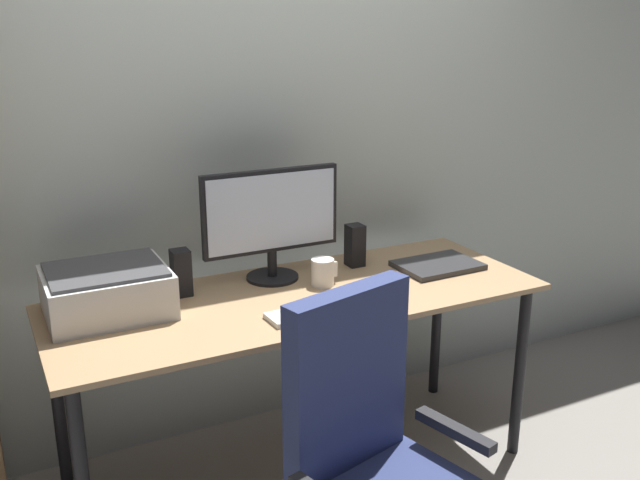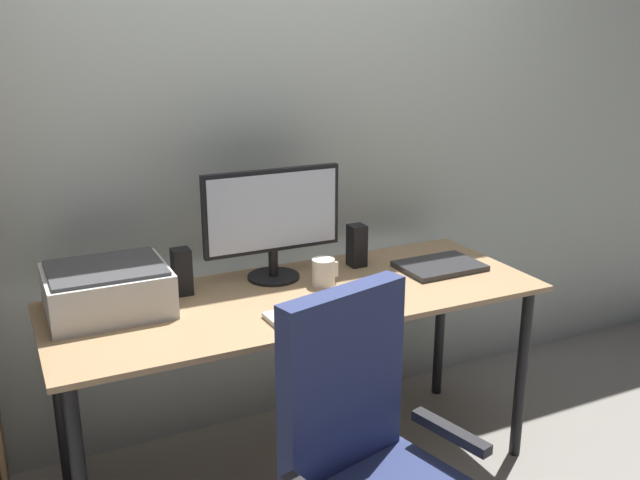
{
  "view_description": "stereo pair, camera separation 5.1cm",
  "coord_description": "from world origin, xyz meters",
  "px_view_note": "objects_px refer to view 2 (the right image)",
  "views": [
    {
      "loc": [
        -1.0,
        -2.15,
        1.68
      ],
      "look_at": [
        0.06,
        -0.05,
        0.95
      ],
      "focal_mm": 39.52,
      "sensor_mm": 36.0,
      "label": 1
    },
    {
      "loc": [
        -0.96,
        -2.17,
        1.68
      ],
      "look_at": [
        0.06,
        -0.05,
        0.95
      ],
      "focal_mm": 39.52,
      "sensor_mm": 36.0,
      "label": 2
    }
  ],
  "objects_px": {
    "laptop": "(440,266)",
    "speaker_left": "(182,272)",
    "keyboard": "(308,312)",
    "desk": "(299,315)",
    "speaker_right": "(357,246)",
    "coffee_mug": "(324,272)",
    "printer": "(107,289)",
    "mouse": "(367,296)",
    "monitor": "(273,217)"
  },
  "relations": [
    {
      "from": "laptop",
      "to": "desk",
      "type": "bearing_deg",
      "value": 179.82
    },
    {
      "from": "desk",
      "to": "laptop",
      "type": "distance_m",
      "value": 0.63
    },
    {
      "from": "desk",
      "to": "keyboard",
      "type": "relative_size",
      "value": 6.14
    },
    {
      "from": "laptop",
      "to": "coffee_mug",
      "type": "bearing_deg",
      "value": 175.0
    },
    {
      "from": "speaker_right",
      "to": "mouse",
      "type": "bearing_deg",
      "value": -112.98
    },
    {
      "from": "keyboard",
      "to": "mouse",
      "type": "height_order",
      "value": "mouse"
    },
    {
      "from": "mouse",
      "to": "speaker_right",
      "type": "xyz_separation_m",
      "value": [
        0.15,
        0.34,
        0.07
      ]
    },
    {
      "from": "desk",
      "to": "laptop",
      "type": "height_order",
      "value": "laptop"
    },
    {
      "from": "speaker_right",
      "to": "printer",
      "type": "bearing_deg",
      "value": -177.09
    },
    {
      "from": "desk",
      "to": "speaker_left",
      "type": "distance_m",
      "value": 0.45
    },
    {
      "from": "monitor",
      "to": "speaker_right",
      "type": "height_order",
      "value": "monitor"
    },
    {
      "from": "monitor",
      "to": "keyboard",
      "type": "distance_m",
      "value": 0.45
    },
    {
      "from": "coffee_mug",
      "to": "printer",
      "type": "bearing_deg",
      "value": 173.13
    },
    {
      "from": "desk",
      "to": "keyboard",
      "type": "distance_m",
      "value": 0.21
    },
    {
      "from": "mouse",
      "to": "coffee_mug",
      "type": "distance_m",
      "value": 0.22
    },
    {
      "from": "keyboard",
      "to": "desk",
      "type": "bearing_deg",
      "value": 72.43
    },
    {
      "from": "speaker_left",
      "to": "printer",
      "type": "relative_size",
      "value": 0.42
    },
    {
      "from": "laptop",
      "to": "monitor",
      "type": "bearing_deg",
      "value": 162.82
    },
    {
      "from": "keyboard",
      "to": "mouse",
      "type": "distance_m",
      "value": 0.24
    },
    {
      "from": "desk",
      "to": "speaker_right",
      "type": "bearing_deg",
      "value": 28.83
    },
    {
      "from": "speaker_left",
      "to": "speaker_right",
      "type": "relative_size",
      "value": 1.0
    },
    {
      "from": "coffee_mug",
      "to": "speaker_right",
      "type": "xyz_separation_m",
      "value": [
        0.22,
        0.14,
        0.03
      ]
    },
    {
      "from": "laptop",
      "to": "keyboard",
      "type": "bearing_deg",
      "value": -164.77
    },
    {
      "from": "mouse",
      "to": "speaker_right",
      "type": "distance_m",
      "value": 0.38
    },
    {
      "from": "mouse",
      "to": "speaker_left",
      "type": "xyz_separation_m",
      "value": [
        -0.57,
        0.34,
        0.07
      ]
    },
    {
      "from": "coffee_mug",
      "to": "laptop",
      "type": "relative_size",
      "value": 0.32
    },
    {
      "from": "mouse",
      "to": "laptop",
      "type": "height_order",
      "value": "mouse"
    },
    {
      "from": "speaker_right",
      "to": "speaker_left",
      "type": "bearing_deg",
      "value": 180.0
    },
    {
      "from": "keyboard",
      "to": "laptop",
      "type": "relative_size",
      "value": 0.91
    },
    {
      "from": "keyboard",
      "to": "speaker_left",
      "type": "bearing_deg",
      "value": 128.6
    },
    {
      "from": "speaker_right",
      "to": "monitor",
      "type": "bearing_deg",
      "value": 178.73
    },
    {
      "from": "desk",
      "to": "speaker_right",
      "type": "height_order",
      "value": "speaker_right"
    },
    {
      "from": "coffee_mug",
      "to": "speaker_left",
      "type": "distance_m",
      "value": 0.52
    },
    {
      "from": "speaker_left",
      "to": "printer",
      "type": "distance_m",
      "value": 0.27
    },
    {
      "from": "keyboard",
      "to": "printer",
      "type": "relative_size",
      "value": 0.72
    },
    {
      "from": "laptop",
      "to": "speaker_left",
      "type": "xyz_separation_m",
      "value": [
        -1.0,
        0.18,
        0.07
      ]
    },
    {
      "from": "desk",
      "to": "printer",
      "type": "relative_size",
      "value": 4.46
    },
    {
      "from": "keyboard",
      "to": "speaker_right",
      "type": "relative_size",
      "value": 1.71
    },
    {
      "from": "monitor",
      "to": "laptop",
      "type": "height_order",
      "value": "monitor"
    },
    {
      "from": "coffee_mug",
      "to": "speaker_right",
      "type": "distance_m",
      "value": 0.26
    },
    {
      "from": "speaker_left",
      "to": "keyboard",
      "type": "bearing_deg",
      "value": -48.71
    },
    {
      "from": "laptop",
      "to": "mouse",
      "type": "bearing_deg",
      "value": -159.74
    },
    {
      "from": "monitor",
      "to": "desk",
      "type": "bearing_deg",
      "value": -84.41
    },
    {
      "from": "keyboard",
      "to": "speaker_right",
      "type": "height_order",
      "value": "speaker_right"
    },
    {
      "from": "keyboard",
      "to": "speaker_right",
      "type": "xyz_separation_m",
      "value": [
        0.39,
        0.37,
        0.08
      ]
    },
    {
      "from": "laptop",
      "to": "speaker_right",
      "type": "distance_m",
      "value": 0.34
    },
    {
      "from": "mouse",
      "to": "speaker_left",
      "type": "bearing_deg",
      "value": 137.63
    },
    {
      "from": "laptop",
      "to": "printer",
      "type": "height_order",
      "value": "printer"
    },
    {
      "from": "desk",
      "to": "speaker_left",
      "type": "relative_size",
      "value": 10.48
    },
    {
      "from": "laptop",
      "to": "speaker_left",
      "type": "height_order",
      "value": "speaker_left"
    }
  ]
}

